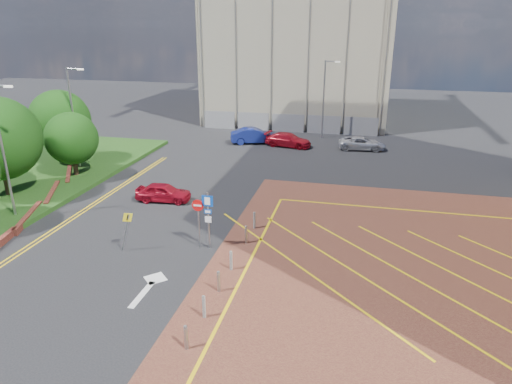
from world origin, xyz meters
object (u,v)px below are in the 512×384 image
(tree_c, at_px, (71,138))
(car_blue_back, at_px, (254,136))
(lamp_left_far, at_px, (74,114))
(car_red_back, at_px, (288,140))
(lamp_left_near, at_px, (3,146))
(warning_sign, at_px, (126,227))
(car_silver_back, at_px, (362,143))
(car_red_left, at_px, (163,192))
(lamp_back, at_px, (324,97))
(sign_cluster, at_px, (204,215))
(tree_d, at_px, (60,120))

(tree_c, height_order, car_blue_back, tree_c)
(lamp_left_far, height_order, car_blue_back, lamp_left_far)
(lamp_left_far, bearing_deg, car_red_back, 36.66)
(tree_c, xyz_separation_m, lamp_left_far, (-0.92, 2.00, 1.47))
(lamp_left_near, xyz_separation_m, warning_sign, (8.86, -2.36, -3.23))
(car_silver_back, bearing_deg, warning_sign, 149.71)
(car_red_left, bearing_deg, lamp_back, -28.27)
(car_blue_back, bearing_deg, tree_c, 122.76)
(warning_sign, bearing_deg, tree_c, 133.81)
(lamp_back, height_order, car_red_left, lamp_back)
(tree_c, relative_size, car_blue_back, 1.03)
(lamp_left_near, height_order, car_red_back, lamp_left_near)
(tree_c, distance_m, car_blue_back, 18.03)
(car_red_back, bearing_deg, warning_sign, 179.44)
(tree_c, height_order, car_red_left, tree_c)
(sign_cluster, bearing_deg, tree_d, 144.42)
(lamp_back, xyz_separation_m, car_blue_back, (-6.56, -3.94, -3.58))
(lamp_left_near, bearing_deg, car_blue_back, 65.75)
(lamp_back, bearing_deg, sign_cluster, -97.97)
(lamp_back, bearing_deg, tree_d, -143.91)
(tree_d, xyz_separation_m, lamp_left_near, (4.08, -11.00, 0.79))
(lamp_left_near, height_order, car_blue_back, lamp_left_near)
(lamp_back, height_order, car_silver_back, lamp_back)
(car_red_left, bearing_deg, sign_cluster, -145.03)
(car_blue_back, bearing_deg, car_silver_back, -109.52)
(tree_c, bearing_deg, car_red_back, 42.86)
(lamp_left_far, relative_size, car_blue_back, 1.68)
(tree_d, bearing_deg, car_red_back, 30.94)
(car_red_back, bearing_deg, lamp_back, -23.32)
(lamp_left_far, xyz_separation_m, car_silver_back, (22.62, 12.00, -4.04))
(tree_d, height_order, lamp_left_near, lamp_left_near)
(lamp_left_near, bearing_deg, tree_d, 110.35)
(sign_cluster, relative_size, car_blue_back, 0.67)
(lamp_back, bearing_deg, lamp_left_near, -122.40)
(tree_c, distance_m, tree_d, 4.30)
(car_blue_back, distance_m, car_red_back, 3.62)
(lamp_left_far, height_order, sign_cluster, lamp_left_far)
(tree_c, xyz_separation_m, warning_sign, (9.94, -10.36, -1.76))
(tree_d, relative_size, car_red_left, 1.63)
(lamp_left_far, distance_m, car_red_back, 19.76)
(warning_sign, relative_size, car_silver_back, 0.51)
(sign_cluster, distance_m, car_red_left, 7.94)
(warning_sign, height_order, car_blue_back, warning_sign)
(lamp_left_near, xyz_separation_m, sign_cluster, (12.72, -1.02, -2.71))
(car_blue_back, xyz_separation_m, car_red_back, (3.58, -0.51, -0.12))
(lamp_left_far, height_order, car_silver_back, lamp_left_far)
(tree_c, distance_m, lamp_back, 25.19)
(car_silver_back, bearing_deg, car_red_back, 89.07)
(lamp_left_far, height_order, car_red_back, lamp_left_far)
(car_red_back, distance_m, car_silver_back, 7.12)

